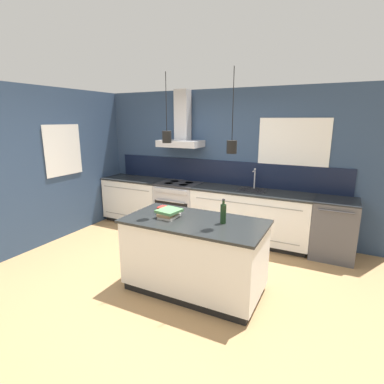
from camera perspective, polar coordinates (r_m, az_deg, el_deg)
ground_plane at (r=4.24m, az=-5.14°, el=-15.68°), size 16.00×16.00×0.00m
wall_back at (r=5.55m, az=5.18°, el=6.18°), size 5.60×2.17×2.60m
wall_left at (r=5.89m, az=-22.29°, el=5.14°), size 0.08×3.80×2.60m
counter_run_left at (r=6.30m, az=-10.61°, el=-1.42°), size 1.27×0.64×0.91m
counter_run_sink at (r=5.25m, az=10.99°, el=-4.50°), size 2.01×0.64×1.26m
oven_range at (r=5.75m, az=-2.50°, el=-2.70°), size 0.79×0.66×0.91m
dishwasher at (r=5.08m, az=25.44°, el=-6.31°), size 0.63×0.65×0.91m
kitchen_island at (r=3.74m, az=0.47°, el=-11.93°), size 1.69×0.87×0.91m
bottle_on_island at (r=3.45m, az=5.97°, el=-4.06°), size 0.07×0.07×0.29m
book_stack at (r=3.67m, az=-4.41°, el=-4.04°), size 0.29×0.30×0.10m
red_supply_box at (r=3.80m, az=-5.05°, el=-3.51°), size 0.18×0.13×0.09m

